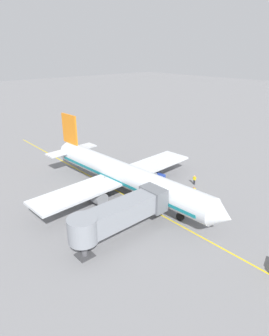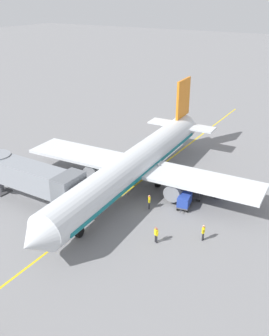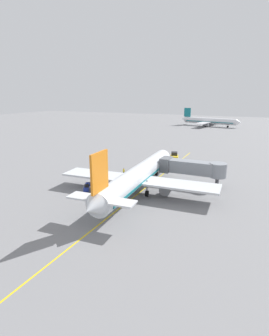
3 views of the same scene
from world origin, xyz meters
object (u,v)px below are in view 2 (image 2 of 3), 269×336
Objects in this scene: baggage_cart_front at (185,200)px; baggage_cart_second_in_train at (197,190)px; baggage_tug_lead at (217,189)px; ground_crew_loader at (156,234)px; parked_airliner at (135,165)px; baggage_cart_third_in_train at (204,180)px; ground_crew_wing_walker at (203,232)px; jet_bridge at (29,176)px; ground_crew_marshaller at (149,201)px.

baggage_cart_second_in_train is at bearing -94.33° from baggage_cart_front.
ground_crew_loader is (1.55, 12.17, 0.24)m from baggage_tug_lead.
baggage_cart_third_in_train is (-7.03, -4.60, -2.24)m from parked_airliner.
ground_crew_wing_walker reaches higher than baggage_cart_front.
jet_bridge is 7.97× the size of ground_crew_marshaller.
ground_crew_wing_walker and ground_crew_loader have the same top height.
ground_crew_marshaller is (7.32, -2.43, 0.00)m from ground_crew_wing_walker.
baggage_tug_lead is at bearing -131.23° from baggage_cart_second_in_train.
ground_crew_marshaller is at bearing 67.83° from baggage_cart_third_in_train.
jet_bridge is at bearing 26.46° from ground_crew_marshaller.
baggage_cart_third_in_train is (0.26, -2.77, 0.00)m from baggage_cart_second_in_train.
baggage_tug_lead is 1.64× the size of ground_crew_marshaller.
baggage_cart_second_in_train is (1.72, 1.96, 0.24)m from baggage_tug_lead.
ground_crew_marshaller is (3.64, -5.12, 0.00)m from ground_crew_loader.
baggage_cart_front is at bearing 68.28° from baggage_tug_lead.
jet_bridge is 20.56m from baggage_cart_third_in_train.
baggage_tug_lead is 12.27m from ground_crew_loader.
parked_airliner is 8.70m from baggage_cart_third_in_train.
baggage_cart_front is at bearing -86.92° from ground_crew_loader.
parked_airliner is at bearing -8.65° from baggage_cart_front.
ground_crew_marshaller is at bearing -54.61° from ground_crew_loader.
parked_airliner is 7.49m from baggage_cart_front.
ground_crew_marshaller reaches higher than baggage_cart_second_in_train.
baggage_cart_front is 2.91m from baggage_cart_second_in_train.
baggage_cart_second_in_train is at bearing -144.34° from jet_bridge.
baggage_tug_lead is 0.93× the size of baggage_cart_front.
ground_crew_loader is (-0.17, 10.21, 0.00)m from baggage_cart_second_in_train.
jet_bridge reaches higher than baggage_cart_front.
ground_crew_marshaller is (3.24, 2.19, 0.00)m from baggage_cart_front.
ground_crew_marshaller is at bearing 33.98° from baggage_cart_front.
ground_crew_marshaller is at bearing -18.34° from ground_crew_wing_walker.
baggage_cart_front is at bearing 171.35° from parked_airliner.
parked_airliner is at bearing -48.32° from ground_crew_loader.
ground_crew_loader reaches higher than baggage_tug_lead.
ground_crew_wing_walker is (-4.08, 4.61, 0.00)m from baggage_cart_front.
jet_bridge reaches higher than baggage_cart_second_in_train.
baggage_cart_second_in_train is 6.16m from ground_crew_marshaller.
baggage_cart_third_in_train is (-15.07, -13.77, -2.51)m from jet_bridge.
baggage_tug_lead is at bearing -111.72° from baggage_cart_front.
baggage_cart_front is 1.76× the size of ground_crew_wing_walker.
baggage_cart_third_in_train is 11.09m from ground_crew_wing_walker.
baggage_cart_front is at bearing -151.83° from jet_bridge.
baggage_cart_front and baggage_cart_third_in_train have the same top height.
baggage_cart_front and baggage_cart_second_in_train have the same top height.
jet_bridge is at bearing 35.66° from baggage_cart_second_in_train.
parked_airliner is 7.84m from baggage_cart_second_in_train.
jet_bridge reaches higher than baggage_cart_third_in_train.
ground_crew_loader is at bearing 93.08° from baggage_cart_front.
baggage_cart_front is at bearing -146.02° from ground_crew_marshaller.
parked_airliner is 22.09× the size of ground_crew_wing_walker.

